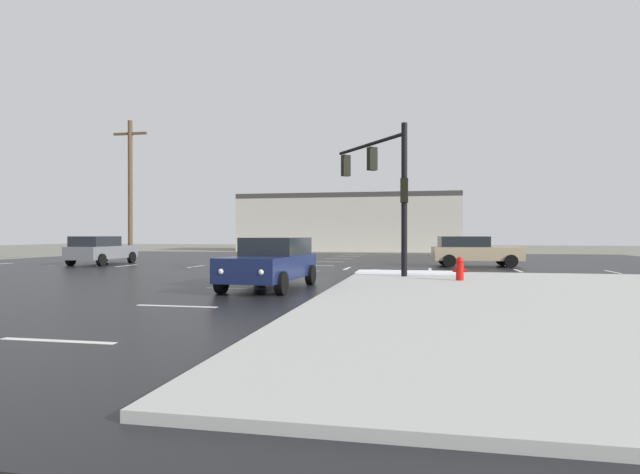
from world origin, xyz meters
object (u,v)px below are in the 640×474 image
traffic_signal_mast (383,177)px  sedan_grey (101,250)px  sedan_navy (271,261)px  utility_pole_far (130,188)px  fire_hydrant (460,269)px  sedan_tan (473,251)px

traffic_signal_mast → sedan_grey: bearing=35.9°
sedan_navy → utility_pole_far: utility_pole_far is taller
fire_hydrant → utility_pole_far: (-18.90, 10.71, 4.03)m
traffic_signal_mast → sedan_grey: size_ratio=1.25×
fire_hydrant → sedan_tan: (1.37, 9.99, 0.32)m
fire_hydrant → sedan_grey: size_ratio=0.17×
fire_hydrant → sedan_navy: sedan_navy is taller
fire_hydrant → sedan_grey: sedan_grey is taller
sedan_tan → utility_pole_far: size_ratio=0.53×
fire_hydrant → sedan_tan: 10.09m
traffic_signal_mast → sedan_tan: 9.09m
sedan_navy → utility_pole_far: bearing=-132.6°
sedan_navy → fire_hydrant: bearing=117.0°
sedan_grey → utility_pole_far: utility_pole_far is taller
traffic_signal_mast → sedan_grey: 17.27m
fire_hydrant → traffic_signal_mast: bearing=137.7°
sedan_grey → utility_pole_far: (0.03, 2.93, 3.72)m
traffic_signal_mast → sedan_tan: traffic_signal_mast is taller
traffic_signal_mast → sedan_tan: (4.15, 7.46, -3.13)m
sedan_tan → fire_hydrant: bearing=-103.3°
sedan_tan → sedan_grey: same height
sedan_grey → utility_pole_far: 4.73m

